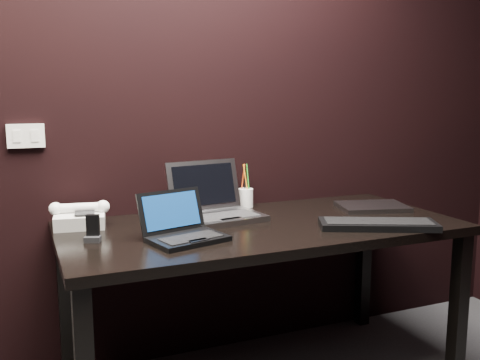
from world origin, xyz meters
name	(u,v)px	position (x,y,z in m)	size (l,w,h in m)	color
wall_back	(167,93)	(0.00, 1.80, 1.30)	(4.00, 4.00, 0.00)	black
wall_switch	(26,136)	(-0.62, 1.79, 1.12)	(0.15, 0.02, 0.10)	silver
desk	(262,241)	(0.30, 1.40, 0.66)	(1.70, 0.80, 0.74)	black
netbook	(183,230)	(-0.09, 1.29, 0.78)	(0.33, 0.31, 0.18)	black
silver_laptop	(216,208)	(0.15, 1.57, 0.79)	(0.40, 0.37, 0.25)	#939498
ext_keyboard	(378,224)	(0.72, 1.15, 0.75)	(0.51, 0.35, 0.03)	black
closed_laptop	(372,207)	(0.92, 1.46, 0.75)	(0.37, 0.31, 0.02)	gray
desk_phone	(80,217)	(-0.43, 1.65, 0.78)	(0.25, 0.22, 0.12)	silver
mobile_phone	(93,231)	(-0.41, 1.40, 0.78)	(0.07, 0.06, 0.10)	black
pen_cup	(246,197)	(0.37, 1.74, 0.79)	(0.08, 0.08, 0.22)	white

